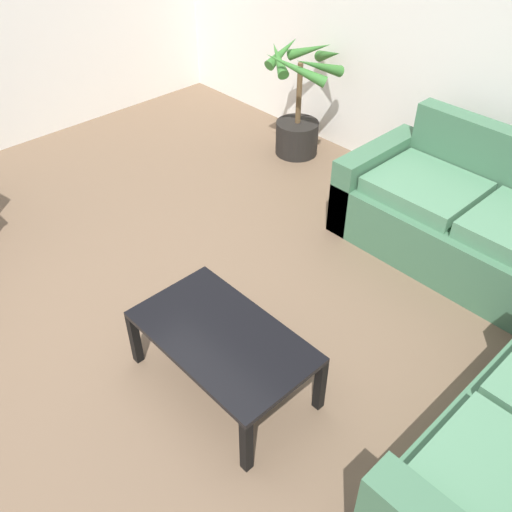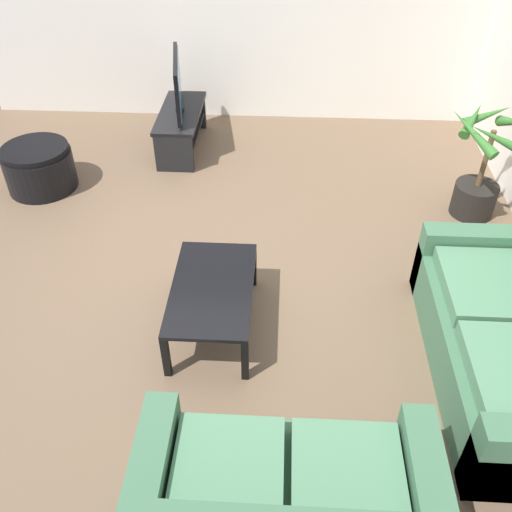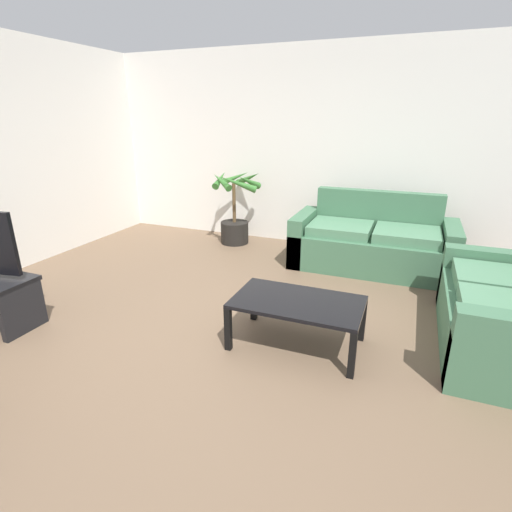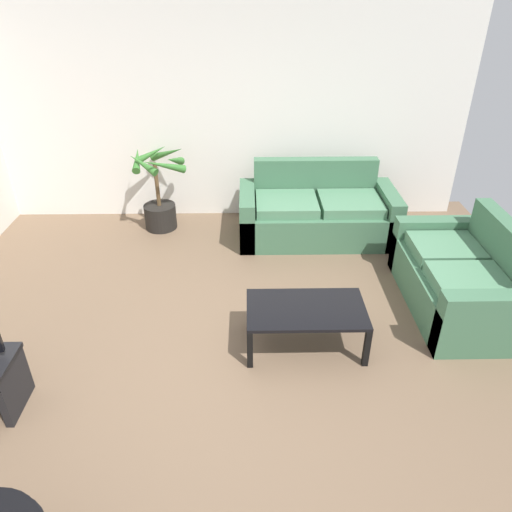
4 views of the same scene
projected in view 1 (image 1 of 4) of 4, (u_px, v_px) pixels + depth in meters
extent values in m
plane|color=brown|center=(128.00, 336.00, 3.56)|extent=(6.60, 6.60, 0.00)
cube|color=silver|center=(432.00, 20.00, 4.31)|extent=(6.00, 0.06, 2.70)
cube|color=#3F6B4C|center=(469.00, 237.00, 4.03)|extent=(1.91, 0.90, 0.42)
cube|color=#3F6B4C|center=(511.00, 165.00, 3.95)|extent=(1.55, 0.16, 0.48)
cube|color=#3F6B4C|center=(374.00, 180.00, 4.46)|extent=(0.18, 0.90, 0.62)
cube|color=#4F7F5D|center=(426.00, 187.00, 4.06)|extent=(0.73, 0.66, 0.12)
cube|color=#4F7F5D|center=(509.00, 487.00, 2.27)|extent=(0.66, 0.57, 0.12)
cube|color=black|center=(222.00, 336.00, 3.04)|extent=(1.03, 0.60, 0.03)
cube|color=black|center=(135.00, 338.00, 3.30)|extent=(0.05, 0.05, 0.37)
cube|color=black|center=(246.00, 446.00, 2.74)|extent=(0.05, 0.05, 0.37)
cube|color=black|center=(206.00, 295.00, 3.59)|extent=(0.05, 0.05, 0.37)
cube|color=black|center=(320.00, 385.00, 3.03)|extent=(0.05, 0.05, 0.37)
cylinder|color=black|center=(297.00, 138.00, 5.35)|extent=(0.41, 0.41, 0.32)
cylinder|color=brown|center=(299.00, 94.00, 5.08)|extent=(0.05, 0.05, 0.57)
cone|color=#35702C|center=(319.00, 66.00, 4.70)|extent=(0.19, 0.53, 0.28)
cone|color=#35702C|center=(329.00, 55.00, 4.91)|extent=(0.50, 0.35, 0.28)
cone|color=#35702C|center=(310.00, 50.00, 5.01)|extent=(0.43, 0.25, 0.24)
cone|color=#35702C|center=(283.00, 52.00, 4.97)|extent=(0.14, 0.43, 0.24)
cone|color=#35702C|center=(278.00, 59.00, 4.83)|extent=(0.41, 0.30, 0.24)
cone|color=#35702C|center=(296.00, 68.00, 4.66)|extent=(0.51, 0.39, 0.29)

